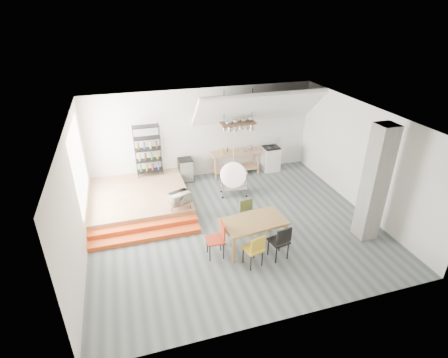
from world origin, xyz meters
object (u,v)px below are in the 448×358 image
object	(u,v)px
stove	(270,158)
dining_table	(254,224)
mini_fridge	(186,170)
rolling_cart	(234,180)

from	to	relation	value
stove	dining_table	bearing A→B (deg)	-118.81
stove	mini_fridge	world-z (taller)	stove
dining_table	mini_fridge	world-z (taller)	mini_fridge
stove	dining_table	world-z (taller)	stove
stove	dining_table	size ratio (longest dim) A/B	0.68
rolling_cart	mini_fridge	bearing A→B (deg)	141.11
rolling_cart	mini_fridge	distance (m)	2.01
dining_table	mini_fridge	distance (m)	4.36
mini_fridge	rolling_cart	bearing A→B (deg)	-48.91
stove	mini_fridge	bearing A→B (deg)	179.23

